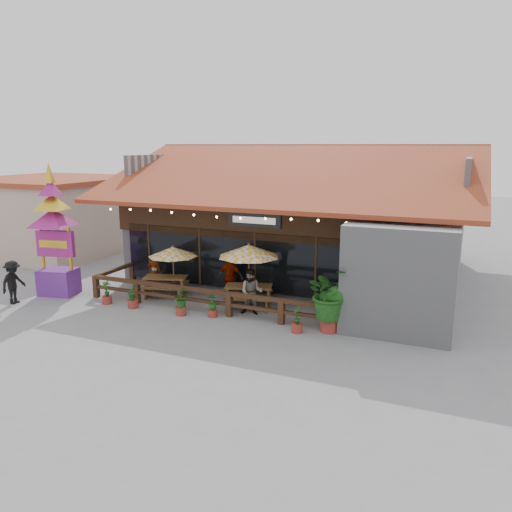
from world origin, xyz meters
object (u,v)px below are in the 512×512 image
at_px(thai_sign_tower, 53,221).
at_px(pedestrian, 13,282).
at_px(tropical_plant, 330,295).
at_px(umbrella_right, 249,251).
at_px(picnic_table_right, 249,292).
at_px(picnic_table_left, 166,283).
at_px(umbrella_left, 173,252).

bearing_deg(thai_sign_tower, pedestrian, -112.44).
bearing_deg(pedestrian, tropical_plant, -85.86).
bearing_deg(umbrella_right, pedestrian, -159.56).
bearing_deg(thai_sign_tower, picnic_table_right, 11.22).
bearing_deg(picnic_table_left, tropical_plant, -10.31).
distance_m(umbrella_right, pedestrian, 9.26).
relative_size(umbrella_left, umbrella_right, 1.06).
distance_m(umbrella_right, tropical_plant, 3.84).
bearing_deg(picnic_table_left, umbrella_left, 8.09).
relative_size(picnic_table_right, pedestrian, 1.26).
xyz_separation_m(thai_sign_tower, pedestrian, (-0.68, -1.64, -2.20)).
xyz_separation_m(umbrella_left, umbrella_right, (3.36, -0.04, 0.32)).
xyz_separation_m(umbrella_right, picnic_table_right, (-0.01, 0.00, -1.61)).
distance_m(umbrella_right, picnic_table_left, 4.06).
xyz_separation_m(picnic_table_right, pedestrian, (-8.58, -3.20, 0.28)).
height_order(umbrella_left, tropical_plant, tropical_plant).
xyz_separation_m(picnic_table_left, tropical_plant, (7.21, -1.31, 0.73)).
height_order(umbrella_right, picnic_table_right, umbrella_right).
height_order(picnic_table_left, thai_sign_tower, thai_sign_tower).
bearing_deg(picnic_table_right, umbrella_left, 179.42).
bearing_deg(umbrella_right, picnic_table_right, 152.84).
bearing_deg(picnic_table_left, umbrella_right, 0.20).
distance_m(picnic_table_right, tropical_plant, 3.81).
bearing_deg(umbrella_left, picnic_table_left, -171.91).
distance_m(picnic_table_right, thai_sign_tower, 8.43).
xyz_separation_m(umbrella_left, picnic_table_right, (3.35, -0.03, -1.29)).
distance_m(umbrella_left, picnic_table_right, 3.59).
bearing_deg(umbrella_left, thai_sign_tower, -160.62).
bearing_deg(pedestrian, umbrella_right, -74.25).
relative_size(picnic_table_right, thai_sign_tower, 0.37).
height_order(picnic_table_right, tropical_plant, tropical_plant).
xyz_separation_m(picnic_table_left, pedestrian, (-4.87, -3.19, 0.31)).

